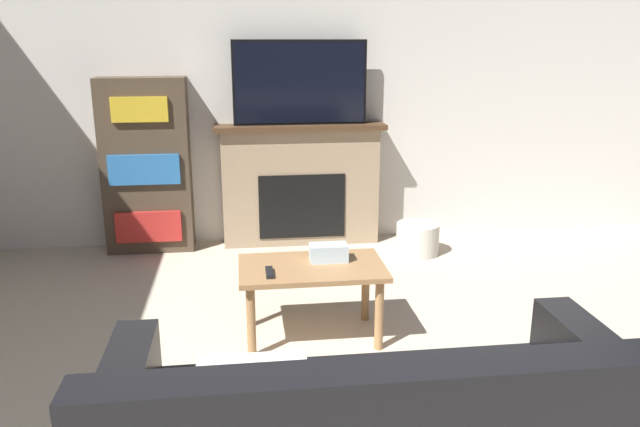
# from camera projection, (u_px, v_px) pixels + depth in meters

# --- Properties ---
(wall_back) EXTENTS (6.58, 0.06, 2.70)m
(wall_back) POSITION_uv_depth(u_px,v_px,m) (296.00, 83.00, 5.19)
(wall_back) COLOR silver
(wall_back) RESTS_ON ground_plane
(fireplace) EXTENTS (1.41, 0.28, 1.02)m
(fireplace) POSITION_uv_depth(u_px,v_px,m) (301.00, 184.00, 5.28)
(fireplace) COLOR tan
(fireplace) RESTS_ON ground_plane
(tv) EXTENTS (1.09, 0.03, 0.68)m
(tv) POSITION_uv_depth(u_px,v_px,m) (300.00, 83.00, 5.03)
(tv) COLOR black
(tv) RESTS_ON fireplace
(coffee_table) EXTENTS (0.84, 0.51, 0.45)m
(coffee_table) POSITION_uv_depth(u_px,v_px,m) (312.00, 277.00, 3.61)
(coffee_table) COLOR #A87A4C
(coffee_table) RESTS_ON ground_plane
(tissue_box) EXTENTS (0.22, 0.12, 0.10)m
(tissue_box) POSITION_uv_depth(u_px,v_px,m) (329.00, 253.00, 3.65)
(tissue_box) COLOR silver
(tissue_box) RESTS_ON coffee_table
(remote_control) EXTENTS (0.04, 0.15, 0.02)m
(remote_control) POSITION_uv_depth(u_px,v_px,m) (269.00, 272.00, 3.45)
(remote_control) COLOR black
(remote_control) RESTS_ON coffee_table
(bookshelf) EXTENTS (0.70, 0.29, 1.42)m
(bookshelf) POSITION_uv_depth(u_px,v_px,m) (147.00, 167.00, 5.06)
(bookshelf) COLOR #4C3D2D
(bookshelf) RESTS_ON ground_plane
(storage_basket) EXTENTS (0.35, 0.35, 0.26)m
(storage_basket) POSITION_uv_depth(u_px,v_px,m) (418.00, 239.00, 5.10)
(storage_basket) COLOR silver
(storage_basket) RESTS_ON ground_plane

